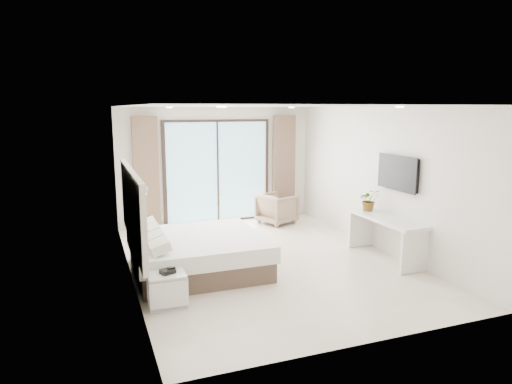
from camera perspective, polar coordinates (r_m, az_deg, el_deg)
ground at (r=8.18m, az=1.21°, el=-8.58°), size 6.20×6.20×0.00m
room_shell at (r=8.42m, az=-1.85°, el=3.04°), size 4.62×6.22×2.72m
bed at (r=7.65m, az=-7.40°, el=-7.58°), size 2.11×2.00×0.73m
nightstand at (r=6.46m, az=-11.09°, el=-11.87°), size 0.51×0.42×0.46m
phone at (r=6.36m, az=-10.99°, el=-9.70°), size 0.23×0.20×0.06m
console_desk at (r=8.44m, az=15.90°, el=-4.34°), size 0.54×1.72×0.77m
plant at (r=8.78m, az=13.96°, el=-1.26°), size 0.49×0.51×0.32m
armchair at (r=10.67m, az=2.67°, el=-1.91°), size 0.93×0.96×0.77m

